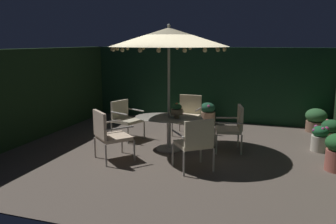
{
  "coord_description": "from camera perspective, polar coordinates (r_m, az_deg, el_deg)",
  "views": [
    {
      "loc": [
        2.08,
        -6.91,
        2.36
      ],
      "look_at": [
        -0.19,
        0.02,
        0.86
      ],
      "focal_mm": 36.65,
      "sensor_mm": 36.0,
      "label": 1
    }
  ],
  "objects": [
    {
      "name": "potted_plant_left_near",
      "position": [
        8.97,
        25.49,
        -2.81
      ],
      "size": [
        0.45,
        0.45,
        0.56
      ],
      "color": "#9F6B4E",
      "rests_on": "ground_plane"
    },
    {
      "name": "patio_chair_northeast",
      "position": [
        6.3,
        4.56,
        -4.73
      ],
      "size": [
        0.84,
        0.83,
        1.0
      ],
      "color": "#B5B0A7",
      "rests_on": "ground_plane"
    },
    {
      "name": "ground_plane",
      "position": [
        7.59,
        1.31,
        -6.55
      ],
      "size": [
        7.62,
        6.86,
        0.02
      ],
      "primitive_type": "cube",
      "color": "brown"
    },
    {
      "name": "hedge_backdrop_rear",
      "position": [
        10.47,
        6.57,
        4.64
      ],
      "size": [
        7.62,
        0.3,
        2.2
      ],
      "primitive_type": "cube",
      "color": "#15321F",
      "rests_on": "ground_plane"
    },
    {
      "name": "patio_umbrella",
      "position": [
        7.34,
        0.14,
        12.32
      ],
      "size": [
        2.54,
        2.54,
        2.72
      ],
      "color": "#B4B5A4",
      "rests_on": "ground_plane"
    },
    {
      "name": "patio_chair_southeast",
      "position": [
        8.84,
        3.43,
        0.02
      ],
      "size": [
        0.68,
        0.63,
        1.0
      ],
      "color": "#BBAEA8",
      "rests_on": "ground_plane"
    },
    {
      "name": "centerpiece_planter",
      "position": [
        7.36,
        1.46,
        0.37
      ],
      "size": [
        0.26,
        0.26,
        0.34
      ],
      "color": "olive",
      "rests_on": "patio_dining_table"
    },
    {
      "name": "potted_plant_back_left",
      "position": [
        8.21,
        23.94,
        -4.0
      ],
      "size": [
        0.36,
        0.36,
        0.56
      ],
      "color": "beige",
      "rests_on": "ground_plane"
    },
    {
      "name": "potted_plant_back_right",
      "position": [
        10.04,
        6.59,
        -0.21
      ],
      "size": [
        0.46,
        0.46,
        0.63
      ],
      "color": "tan",
      "rests_on": "ground_plane"
    },
    {
      "name": "patio_chair_north",
      "position": [
        6.95,
        -9.87,
        -3.38
      ],
      "size": [
        0.89,
        0.89,
        1.03
      ],
      "color": "#BCB1A6",
      "rests_on": "ground_plane"
    },
    {
      "name": "patio_chair_south",
      "position": [
        8.49,
        -7.19,
        -0.79
      ],
      "size": [
        0.78,
        0.76,
        0.93
      ],
      "color": "#B6B2A7",
      "rests_on": "ground_plane"
    },
    {
      "name": "patio_dining_table",
      "position": [
        7.55,
        0.14,
        -1.97
      ],
      "size": [
        1.54,
        1.03,
        0.74
      ],
      "color": "#B3AEA7",
      "rests_on": "ground_plane"
    },
    {
      "name": "potted_plant_right_near",
      "position": [
        10.15,
        1.97,
        -0.17
      ],
      "size": [
        0.5,
        0.5,
        0.58
      ],
      "color": "beige",
      "rests_on": "ground_plane"
    },
    {
      "name": "hedge_backdrop_left",
      "position": [
        9.07,
        -21.41,
        2.84
      ],
      "size": [
        0.3,
        6.86,
        2.2
      ],
      "primitive_type": "cube",
      "color": "#1B3219",
      "rests_on": "ground_plane"
    },
    {
      "name": "patio_chair_east",
      "position": [
        7.59,
        10.75,
        -2.16
      ],
      "size": [
        0.68,
        0.69,
        1.01
      ],
      "color": "#BAB3A5",
      "rests_on": "ground_plane"
    },
    {
      "name": "potted_plant_right_far",
      "position": [
        9.93,
        23.37,
        -1.16
      ],
      "size": [
        0.55,
        0.55,
        0.62
      ],
      "color": "#8D6651",
      "rests_on": "ground_plane"
    }
  ]
}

